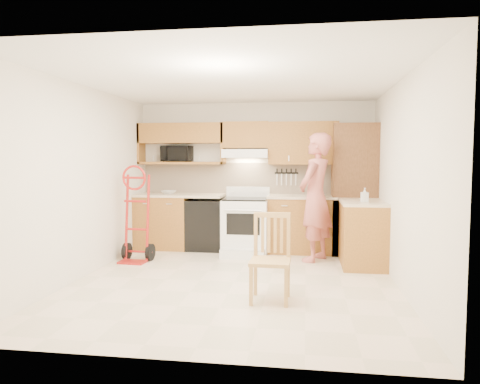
% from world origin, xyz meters
% --- Properties ---
extents(floor, '(4.00, 4.50, 0.02)m').
position_xyz_m(floor, '(0.00, 0.00, -0.01)').
color(floor, beige).
rests_on(floor, ground).
extents(ceiling, '(4.00, 4.50, 0.02)m').
position_xyz_m(ceiling, '(0.00, 0.00, 2.51)').
color(ceiling, white).
rests_on(ceiling, ground).
extents(wall_back, '(4.00, 0.02, 2.50)m').
position_xyz_m(wall_back, '(0.00, 2.26, 1.25)').
color(wall_back, silver).
rests_on(wall_back, ground).
extents(wall_front, '(4.00, 0.02, 2.50)m').
position_xyz_m(wall_front, '(0.00, -2.26, 1.25)').
color(wall_front, silver).
rests_on(wall_front, ground).
extents(wall_left, '(0.02, 4.50, 2.50)m').
position_xyz_m(wall_left, '(-2.01, 0.00, 1.25)').
color(wall_left, silver).
rests_on(wall_left, ground).
extents(wall_right, '(0.02, 4.50, 2.50)m').
position_xyz_m(wall_right, '(2.01, 0.00, 1.25)').
color(wall_right, silver).
rests_on(wall_right, ground).
extents(backsplash, '(3.92, 0.03, 0.55)m').
position_xyz_m(backsplash, '(0.00, 2.23, 1.20)').
color(backsplash, beige).
rests_on(backsplash, wall_back).
extents(lower_cab_left, '(0.90, 0.60, 0.90)m').
position_xyz_m(lower_cab_left, '(-1.55, 1.95, 0.45)').
color(lower_cab_left, '#AA6627').
rests_on(lower_cab_left, ground).
extents(dishwasher, '(0.60, 0.60, 0.85)m').
position_xyz_m(dishwasher, '(-0.80, 1.95, 0.42)').
color(dishwasher, black).
rests_on(dishwasher, ground).
extents(lower_cab_right, '(1.14, 0.60, 0.90)m').
position_xyz_m(lower_cab_right, '(0.83, 1.95, 0.45)').
color(lower_cab_right, '#AA6627').
rests_on(lower_cab_right, ground).
extents(countertop_left, '(1.50, 0.63, 0.04)m').
position_xyz_m(countertop_left, '(-1.25, 1.95, 0.92)').
color(countertop_left, beige).
rests_on(countertop_left, lower_cab_left).
extents(countertop_right, '(1.14, 0.63, 0.04)m').
position_xyz_m(countertop_right, '(0.83, 1.95, 0.92)').
color(countertop_right, beige).
rests_on(countertop_right, lower_cab_right).
extents(cab_return_right, '(0.60, 1.00, 0.90)m').
position_xyz_m(cab_return_right, '(1.70, 1.15, 0.45)').
color(cab_return_right, '#AA6627').
rests_on(cab_return_right, ground).
extents(countertop_return, '(0.63, 1.00, 0.04)m').
position_xyz_m(countertop_return, '(1.70, 1.15, 0.92)').
color(countertop_return, beige).
rests_on(countertop_return, cab_return_right).
extents(pantry_tall, '(0.70, 0.60, 2.10)m').
position_xyz_m(pantry_tall, '(1.65, 1.95, 1.05)').
color(pantry_tall, brown).
rests_on(pantry_tall, ground).
extents(upper_cab_left, '(1.50, 0.33, 0.34)m').
position_xyz_m(upper_cab_left, '(-1.25, 2.08, 1.98)').
color(upper_cab_left, '#AA6627').
rests_on(upper_cab_left, wall_back).
extents(upper_shelf_mw, '(1.50, 0.33, 0.04)m').
position_xyz_m(upper_shelf_mw, '(-1.25, 2.08, 1.47)').
color(upper_shelf_mw, '#AA6627').
rests_on(upper_shelf_mw, wall_back).
extents(upper_cab_center, '(0.76, 0.33, 0.44)m').
position_xyz_m(upper_cab_center, '(-0.12, 2.08, 1.94)').
color(upper_cab_center, '#AA6627').
rests_on(upper_cab_center, wall_back).
extents(upper_cab_right, '(1.14, 0.33, 0.70)m').
position_xyz_m(upper_cab_right, '(0.83, 2.08, 1.80)').
color(upper_cab_right, '#AA6627').
rests_on(upper_cab_right, wall_back).
extents(range_hood, '(0.76, 0.46, 0.14)m').
position_xyz_m(range_hood, '(-0.12, 2.02, 1.63)').
color(range_hood, white).
rests_on(range_hood, wall_back).
extents(knife_strip, '(0.40, 0.05, 0.29)m').
position_xyz_m(knife_strip, '(0.55, 2.21, 1.24)').
color(knife_strip, black).
rests_on(knife_strip, backsplash).
extents(microwave, '(0.51, 0.36, 0.28)m').
position_xyz_m(microwave, '(-1.34, 2.08, 1.63)').
color(microwave, black).
rests_on(microwave, upper_shelf_mw).
extents(range, '(0.73, 0.96, 1.07)m').
position_xyz_m(range, '(-0.08, 1.64, 0.54)').
color(range, white).
rests_on(range, ground).
extents(person, '(0.71, 0.83, 1.93)m').
position_xyz_m(person, '(1.02, 1.35, 0.97)').
color(person, '#B95F57').
rests_on(person, ground).
extents(hand_truck, '(0.55, 0.51, 1.31)m').
position_xyz_m(hand_truck, '(-1.65, 0.89, 0.65)').
color(hand_truck, '#AC1C18').
rests_on(hand_truck, ground).
extents(dining_chair, '(0.44, 0.47, 0.95)m').
position_xyz_m(dining_chair, '(0.51, -0.69, 0.48)').
color(dining_chair, tan).
rests_on(dining_chair, ground).
extents(soap_bottle, '(0.10, 0.11, 0.20)m').
position_xyz_m(soap_bottle, '(1.70, 0.99, 1.04)').
color(soap_bottle, white).
rests_on(soap_bottle, countertop_return).
extents(bowl, '(0.30, 0.30, 0.06)m').
position_xyz_m(bowl, '(-1.45, 1.95, 0.97)').
color(bowl, white).
rests_on(bowl, countertop_left).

